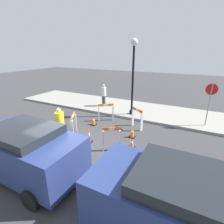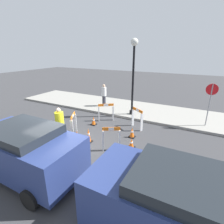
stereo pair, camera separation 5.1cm
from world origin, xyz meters
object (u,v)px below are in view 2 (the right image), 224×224
object	(u,v)px
streetlamp_post	(133,67)
parked_car_1	(26,149)
parked_car_2	(190,210)
stop_sign	(210,98)
person_worker	(60,125)
person_pedestrian	(104,95)

from	to	relation	value
streetlamp_post	parked_car_1	distance (m)	7.41
streetlamp_post	parked_car_2	size ratio (longest dim) A/B	1.05
streetlamp_post	parked_car_1	bearing A→B (deg)	-97.89
stop_sign	person_worker	distance (m)	7.78
parked_car_1	person_worker	bearing A→B (deg)	104.30
person_worker	parked_car_1	xyz separation A→B (m)	(0.55, -2.16, 0.09)
streetlamp_post	person_pedestrian	bearing A→B (deg)	164.37
stop_sign	person_pedestrian	size ratio (longest dim) A/B	1.43
streetlamp_post	person_worker	xyz separation A→B (m)	(-1.52, -4.87, -2.21)
person_pedestrian	parked_car_2	xyz separation A→B (m)	(6.56, -7.73, 0.01)
stop_sign	parked_car_1	distance (m)	8.99
person_worker	person_pedestrian	world-z (taller)	person_pedestrian
person_worker	parked_car_1	world-z (taller)	parked_car_1
stop_sign	person_pedestrian	world-z (taller)	stop_sign
streetlamp_post	stop_sign	xyz separation A→B (m)	(4.32, 0.20, -1.44)
parked_car_2	person_worker	bearing A→B (deg)	158.86
stop_sign	parked_car_1	world-z (taller)	stop_sign
person_worker	parked_car_2	distance (m)	5.98
stop_sign	parked_car_1	bearing A→B (deg)	45.17
person_worker	parked_car_1	size ratio (longest dim) A/B	0.44
person_pedestrian	streetlamp_post	bearing A→B (deg)	-166.10
parked_car_2	parked_car_1	bearing A→B (deg)	180.00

